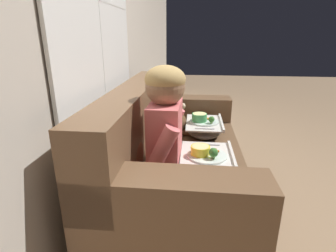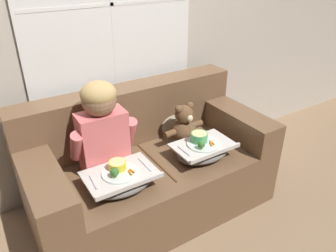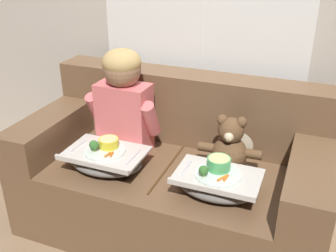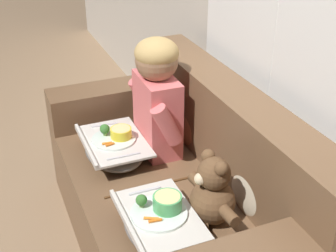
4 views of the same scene
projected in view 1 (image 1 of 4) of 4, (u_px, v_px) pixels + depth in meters
ground_plane at (179, 202)px, 2.03m from camera, size 14.00×14.00×0.00m
wall_back_with_window at (93, 21)px, 1.66m from camera, size 8.00×0.08×2.60m
couch at (171, 163)px, 1.92m from camera, size 1.73×0.88×0.89m
throw_pillow_behind_child at (133, 146)px, 1.55m from camera, size 0.32×0.15×0.33m
throw_pillow_behind_teddy at (151, 115)px, 2.16m from camera, size 0.32×0.15×0.33m
child_figure at (165, 116)px, 1.47m from camera, size 0.44×0.22×0.63m
teddy_bear at (175, 117)px, 2.14m from camera, size 0.35×0.25×0.33m
lap_tray_child at (207, 163)px, 1.54m from camera, size 0.44×0.31×0.18m
lap_tray_teddy at (204, 127)px, 2.14m from camera, size 0.43×0.29×0.18m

